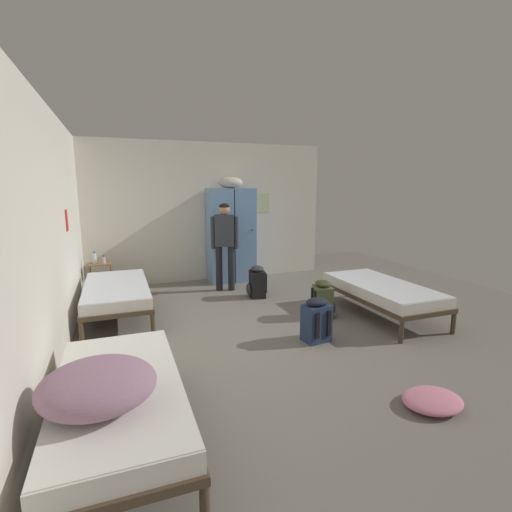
# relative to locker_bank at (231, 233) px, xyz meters

# --- Properties ---
(ground_plane) EXTENTS (9.55, 9.55, 0.00)m
(ground_plane) POSITION_rel_locker_bank_xyz_m (-0.37, -2.70, -0.97)
(ground_plane) COLOR slate
(room_backdrop) EXTENTS (4.87, 6.03, 2.74)m
(room_backdrop) POSITION_rel_locker_bank_xyz_m (-1.69, -1.35, 0.40)
(room_backdrop) COLOR silver
(room_backdrop) RESTS_ON ground_plane
(locker_bank) EXTENTS (0.90, 0.55, 2.07)m
(locker_bank) POSITION_rel_locker_bank_xyz_m (0.00, 0.00, 0.00)
(locker_bank) COLOR #6B93C6
(locker_bank) RESTS_ON ground_plane
(shelf_unit) EXTENTS (0.38, 0.30, 0.57)m
(shelf_unit) POSITION_rel_locker_bank_xyz_m (-2.44, -0.20, -0.62)
(shelf_unit) COLOR brown
(shelf_unit) RESTS_ON ground_plane
(bed_left_rear) EXTENTS (0.90, 1.90, 0.49)m
(bed_left_rear) POSITION_rel_locker_bank_xyz_m (-2.19, -1.45, -0.59)
(bed_left_rear) COLOR #473828
(bed_left_rear) RESTS_ON ground_plane
(bed_left_front) EXTENTS (0.90, 1.90, 0.49)m
(bed_left_front) POSITION_rel_locker_bank_xyz_m (-2.19, -4.44, -0.59)
(bed_left_front) COLOR #473828
(bed_left_front) RESTS_ON ground_plane
(bed_right) EXTENTS (0.90, 1.90, 0.49)m
(bed_right) POSITION_rel_locker_bank_xyz_m (1.46, -2.78, -0.59)
(bed_right) COLOR #473828
(bed_right) RESTS_ON ground_plane
(bedding_heap) EXTENTS (0.73, 0.66, 0.30)m
(bedding_heap) POSITION_rel_locker_bank_xyz_m (-2.31, -4.73, -0.33)
(bedding_heap) COLOR gray
(bedding_heap) RESTS_ON bed_left_front
(person_traveler) EXTENTS (0.48, 0.30, 1.59)m
(person_traveler) POSITION_rel_locker_bank_xyz_m (-0.31, -0.65, -0.01)
(person_traveler) COLOR black
(person_traveler) RESTS_ON ground_plane
(water_bottle) EXTENTS (0.06, 0.06, 0.21)m
(water_bottle) POSITION_rel_locker_bank_xyz_m (-2.52, -0.18, -0.30)
(water_bottle) COLOR white
(water_bottle) RESTS_ON shelf_unit
(lotion_bottle) EXTENTS (0.05, 0.05, 0.15)m
(lotion_bottle) POSITION_rel_locker_bank_xyz_m (-2.37, -0.24, -0.33)
(lotion_bottle) COLOR beige
(lotion_bottle) RESTS_ON shelf_unit
(backpack_black) EXTENTS (0.37, 0.35, 0.55)m
(backpack_black) POSITION_rel_locker_bank_xyz_m (0.07, -1.26, -0.71)
(backpack_black) COLOR black
(backpack_black) RESTS_ON ground_plane
(backpack_olive) EXTENTS (0.39, 0.37, 0.55)m
(backpack_olive) POSITION_rel_locker_bank_xyz_m (0.63, -2.54, -0.71)
(backpack_olive) COLOR #566038
(backpack_olive) RESTS_ON ground_plane
(backpack_navy) EXTENTS (0.35, 0.37, 0.55)m
(backpack_navy) POSITION_rel_locker_bank_xyz_m (0.10, -3.26, -0.71)
(backpack_navy) COLOR navy
(backpack_navy) RESTS_ON ground_plane
(clothes_pile_pink) EXTENTS (0.54, 0.45, 0.11)m
(clothes_pile_pink) POSITION_rel_locker_bank_xyz_m (0.34, -4.88, -0.91)
(clothes_pile_pink) COLOR pink
(clothes_pile_pink) RESTS_ON ground_plane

